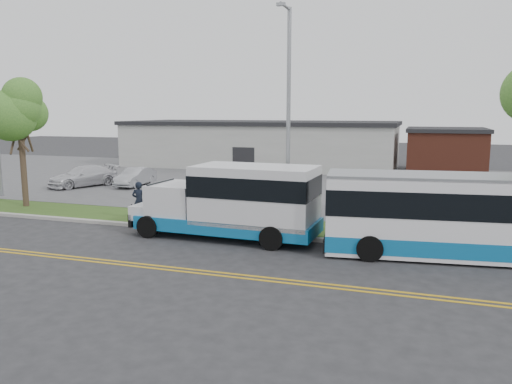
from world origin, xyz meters
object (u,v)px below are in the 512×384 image
(streetlight_near, at_px, (288,112))
(parked_car_a, at_px, (135,177))
(parked_car_b, at_px, (83,176))
(pedestrian, at_px, (139,201))
(shuttle_bus, at_px, (237,200))
(transit_bus, at_px, (479,217))
(tree_west, at_px, (19,114))

(streetlight_near, height_order, parked_car_a, streetlight_near)
(parked_car_b, bearing_deg, pedestrian, -16.15)
(shuttle_bus, bearing_deg, pedestrian, 168.42)
(shuttle_bus, relative_size, transit_bus, 0.73)
(pedestrian, distance_m, parked_car_a, 11.55)
(pedestrian, distance_m, parked_car_b, 12.82)
(shuttle_bus, xyz_separation_m, parked_car_a, (-11.72, 11.05, -0.91))
(streetlight_near, relative_size, shuttle_bus, 1.17)
(transit_bus, relative_size, parked_car_b, 2.29)
(shuttle_bus, xyz_separation_m, transit_bus, (9.23, 0.03, -0.12))
(streetlight_near, relative_size, pedestrian, 5.04)
(tree_west, height_order, streetlight_near, streetlight_near)
(pedestrian, relative_size, parked_car_a, 0.49)
(pedestrian, bearing_deg, streetlight_near, 175.50)
(shuttle_bus, height_order, transit_bus, shuttle_bus)
(streetlight_near, height_order, parked_car_b, streetlight_near)
(streetlight_near, bearing_deg, pedestrian, -173.30)
(tree_west, bearing_deg, shuttle_bus, -11.07)
(shuttle_bus, height_order, parked_car_b, shuttle_bus)
(streetlight_near, relative_size, parked_car_b, 1.96)
(transit_bus, relative_size, parked_car_a, 2.87)
(tree_west, bearing_deg, parked_car_a, 78.49)
(streetlight_near, bearing_deg, parked_car_a, 146.21)
(pedestrian, xyz_separation_m, parked_car_a, (-6.24, 9.72, -0.31))
(parked_car_a, bearing_deg, pedestrian, -59.24)
(parked_car_a, xyz_separation_m, parked_car_b, (-3.38, -1.24, 0.07))
(streetlight_near, xyz_separation_m, pedestrian, (-7.05, -0.83, -4.19))
(shuttle_bus, bearing_deg, transit_bus, 2.20)
(parked_car_b, bearing_deg, parked_car_a, 45.41)
(parked_car_b, bearing_deg, shuttle_bus, -7.76)
(tree_west, xyz_separation_m, transit_bus, (22.67, -2.60, -3.60))
(shuttle_bus, bearing_deg, streetlight_near, 56.01)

